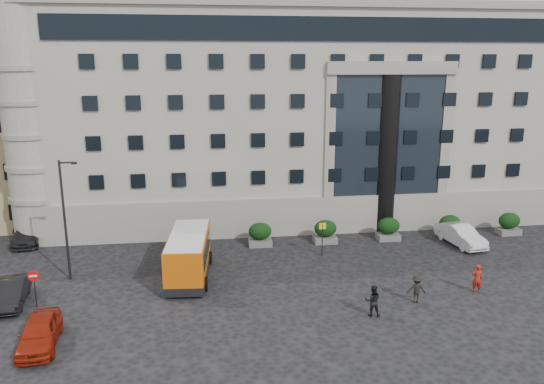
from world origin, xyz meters
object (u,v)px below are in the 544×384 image
at_px(parked_car_c, 28,234).
at_px(parked_car_d, 39,221).
at_px(street_lamp, 65,216).
at_px(minibus, 189,254).
at_px(hedge_f, 509,223).
at_px(hedge_c, 325,231).
at_px(hedge_b, 260,234).
at_px(bus_stop_sign, 322,233).
at_px(pedestrian_c, 417,289).
at_px(hedge_e, 450,226).
at_px(red_truck, 56,214).
at_px(hedge_a, 193,237).
at_px(no_entry_sign, 34,281).
at_px(parked_car_a, 39,332).
at_px(parked_car_b, 11,292).
at_px(white_taxi, 461,235).
at_px(pedestrian_b, 373,301).
at_px(pedestrian_a, 477,278).
at_px(hedge_d, 388,229).

height_order(parked_car_c, parked_car_d, parked_car_d).
height_order(street_lamp, minibus, street_lamp).
height_order(minibus, parked_car_c, minibus).
bearing_deg(hedge_f, hedge_c, 180.00).
height_order(hedge_b, bus_stop_sign, bus_stop_sign).
xyz_separation_m(hedge_b, pedestrian_c, (8.13, -11.16, -0.08)).
bearing_deg(hedge_e, street_lamp, -170.52).
distance_m(hedge_c, red_truck, 22.69).
distance_m(hedge_a, red_truck, 12.97).
relative_size(hedge_b, no_entry_sign, 0.79).
xyz_separation_m(hedge_b, parked_car_a, (-12.74, -13.37, -0.17)).
bearing_deg(parked_car_b, white_taxi, 3.92).
relative_size(parked_car_c, pedestrian_b, 2.74).
height_order(parked_car_b, pedestrian_b, pedestrian_b).
bearing_deg(pedestrian_c, parked_car_b, 5.05).
height_order(red_truck, parked_car_a, red_truck).
bearing_deg(no_entry_sign, bus_stop_sign, 18.08).
xyz_separation_m(parked_car_d, pedestrian_a, (30.62, -16.65, 0.14)).
bearing_deg(hedge_b, parked_car_a, -133.61).
bearing_deg(hedge_d, hedge_a, 180.00).
xyz_separation_m(red_truck, pedestrian_b, (21.65, -18.51, -0.53)).
bearing_deg(hedge_f, minibus, -168.23).
height_order(hedge_b, parked_car_d, hedge_b).
height_order(hedge_a, bus_stop_sign, bus_stop_sign).
bearing_deg(hedge_a, minibus, -91.95).
relative_size(hedge_e, white_taxi, 0.38).
bearing_deg(red_truck, minibus, -35.23).
relative_size(white_taxi, pedestrian_b, 2.64).
height_order(bus_stop_sign, pedestrian_a, bus_stop_sign).
xyz_separation_m(hedge_f, parked_car_d, (-39.00, 6.35, -0.16)).
bearing_deg(hedge_a, no_entry_sign, -135.52).
bearing_deg(parked_car_d, hedge_e, -3.17).
height_order(hedge_d, pedestrian_c, hedge_d).
xyz_separation_m(street_lamp, no_entry_sign, (-1.06, -4.04, -2.72)).
xyz_separation_m(no_entry_sign, parked_car_d, (-4.00, 15.18, -0.88)).
height_order(hedge_b, pedestrian_a, hedge_b).
distance_m(bus_stop_sign, parked_car_b, 20.80).
relative_size(hedge_c, no_entry_sign, 0.79).
xyz_separation_m(parked_car_c, pedestrian_c, (26.33, -14.41, 0.12)).
xyz_separation_m(hedge_d, red_truck, (-27.06, 6.05, 0.52)).
bearing_deg(no_entry_sign, hedge_f, 14.17).
xyz_separation_m(parked_car_c, white_taxi, (33.81, -5.17, 0.07)).
height_order(hedge_f, parked_car_b, hedge_f).
height_order(no_entry_sign, parked_car_d, no_entry_sign).
bearing_deg(parked_car_c, parked_car_b, -86.28).
relative_size(red_truck, parked_car_a, 1.25).
distance_m(hedge_c, street_lamp, 19.27).
bearing_deg(white_taxi, hedge_a, 166.22).
bearing_deg(hedge_d, parked_car_d, 167.49).
height_order(hedge_f, parked_car_d, hedge_f).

